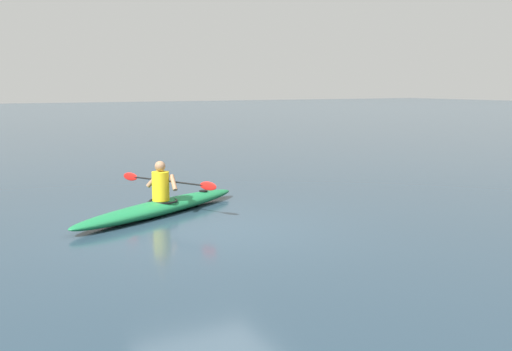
{
  "coord_description": "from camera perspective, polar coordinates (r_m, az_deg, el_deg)",
  "views": [
    {
      "loc": [
        4.1,
        9.29,
        2.54
      ],
      "look_at": [
        -0.39,
        1.03,
        1.08
      ],
      "focal_mm": 40.98,
      "sensor_mm": 36.0,
      "label": 1
    }
  ],
  "objects": [
    {
      "name": "kayak",
      "position": [
        11.78,
        -9.27,
        -3.07
      ],
      "size": [
        4.27,
        2.64,
        0.27
      ],
      "color": "#19723F",
      "rests_on": "ground"
    },
    {
      "name": "kayaker",
      "position": [
        11.71,
        -9.23,
        -0.76
      ],
      "size": [
        1.19,
        2.22,
        0.79
      ],
      "color": "yellow",
      "rests_on": "kayak"
    },
    {
      "name": "ground_plane",
      "position": [
        10.47,
        -4.58,
        -5.26
      ],
      "size": [
        160.0,
        160.0,
        0.0
      ],
      "primitive_type": "plane",
      "color": "#233847"
    }
  ]
}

